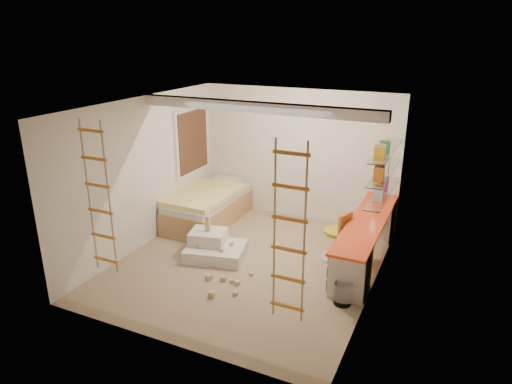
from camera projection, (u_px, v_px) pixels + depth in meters
The scene contains 15 objects.
floor at pixel (248, 263), 7.52m from camera, with size 4.50×4.50×0.00m, color #9D8165.
ceiling_beam at pixel (256, 107), 6.93m from camera, with size 4.00×0.18×0.16m, color white.
window_frame at pixel (192, 141), 9.06m from camera, with size 0.06×1.15×1.35m, color white.
window_blind at pixel (193, 141), 9.05m from camera, with size 0.02×1.00×1.20m, color #4C2D1E.
rope_ladder_left at pixel (99, 199), 6.05m from camera, with size 0.41×0.04×2.13m, color orange, non-canonical shape.
rope_ladder_right at pixel (289, 235), 4.98m from camera, with size 0.41×0.04×2.13m, color orange, non-canonical shape.
waste_bin at pixel (343, 294), 6.35m from camera, with size 0.25×0.25×0.32m, color white.
desk at pixel (366, 239), 7.44m from camera, with size 0.56×2.80×0.75m.
shelves at pixel (385, 172), 7.24m from camera, with size 0.25×1.80×0.71m.
bed at pixel (208, 206), 9.04m from camera, with size 1.02×2.00×0.69m.
task_lamp at pixel (378, 180), 8.03m from camera, with size 0.14×0.36×0.57m.
swivel_chair at pixel (338, 242), 7.54m from camera, with size 0.65×0.65×0.86m.
play_platform at pixel (214, 247), 7.69m from camera, with size 1.11×0.95×0.43m.
toy_blocks at pixel (220, 259), 7.21m from camera, with size 1.14×1.27×0.70m.
books at pixel (385, 164), 7.20m from camera, with size 0.14×0.58×0.92m.
Camera 1 is at (2.93, -6.02, 3.62)m, focal length 32.00 mm.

